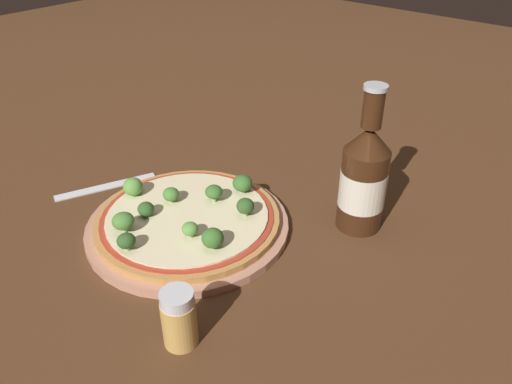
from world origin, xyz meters
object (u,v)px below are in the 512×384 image
beer_bottle (364,178)px  fork (106,186)px  pepper_shaker (179,318)px  pizza (187,218)px

beer_bottle → fork: beer_bottle is taller
beer_bottle → fork: (-0.37, -0.18, -0.08)m
pepper_shaker → pizza: bearing=135.0°
pizza → pepper_shaker: pepper_shaker is taller
fork → beer_bottle: bearing=-41.4°
pizza → beer_bottle: 0.26m
pizza → fork: size_ratio=1.67×
fork → pepper_shaker: bearing=-89.6°
pepper_shaker → fork: size_ratio=0.45×
pizza → beer_bottle: size_ratio=1.23×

